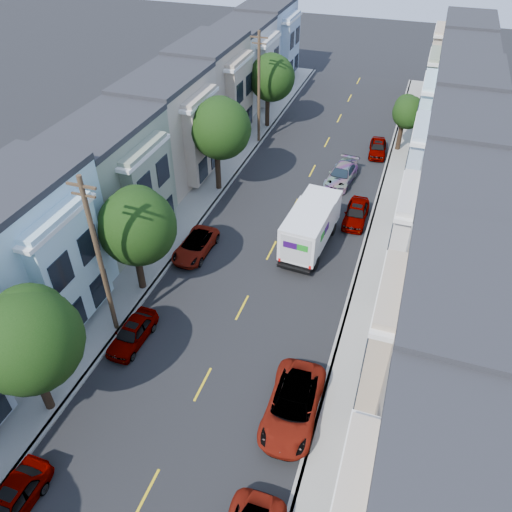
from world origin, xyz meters
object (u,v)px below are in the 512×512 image
(tree_e, at_px, (271,78))
(parked_left_d, at_px, (195,246))
(tree_d, at_px, (219,129))
(parked_right_b, at_px, (293,406))
(tree_b, at_px, (28,341))
(parked_right_c, at_px, (356,213))
(utility_pole_far, at_px, (259,89))
(tree_far_r, at_px, (408,113))
(parked_left_c, at_px, (132,333))
(parked_left_b, at_px, (9,504))
(fedex_truck, at_px, (311,225))
(parked_right_d, at_px, (378,148))
(tree_c, at_px, (136,227))
(utility_pole_near, at_px, (100,260))
(lead_sedan, at_px, (342,175))

(tree_e, xyz_separation_m, parked_left_d, (1.40, -21.54, -4.38))
(tree_d, distance_m, parked_right_b, 22.35)
(tree_b, height_order, parked_right_c, tree_b)
(utility_pole_far, bearing_deg, tree_far_r, 10.63)
(tree_e, bearing_deg, parked_right_b, -70.64)
(parked_right_c, bearing_deg, parked_left_c, -122.04)
(tree_b, distance_m, tree_e, 35.34)
(parked_left_b, bearing_deg, tree_far_r, 73.13)
(parked_left_b, bearing_deg, parked_left_d, 89.96)
(parked_left_d, bearing_deg, parked_right_b, -45.29)
(fedex_truck, relative_size, parked_right_d, 1.66)
(fedex_truck, relative_size, parked_right_c, 1.53)
(tree_d, relative_size, parked_right_d, 1.96)
(tree_e, bearing_deg, parked_left_c, -87.33)
(utility_pole_far, distance_m, parked_left_c, 26.92)
(tree_d, bearing_deg, tree_e, 90.00)
(parked_left_c, bearing_deg, parked_right_d, 72.04)
(parked_left_c, xyz_separation_m, parked_left_d, (0.00, 8.57, -0.04))
(tree_d, height_order, parked_left_d, tree_d)
(tree_c, height_order, utility_pole_far, utility_pole_far)
(tree_d, xyz_separation_m, utility_pole_far, (0.00, 9.49, -0.22))
(parked_right_b, bearing_deg, tree_far_r, 84.03)
(parked_left_d, bearing_deg, parked_left_c, -88.75)
(tree_e, bearing_deg, utility_pole_far, -89.96)
(tree_far_r, distance_m, utility_pole_far, 13.50)
(parked_left_c, relative_size, parked_left_d, 0.91)
(tree_e, xyz_separation_m, parked_right_c, (11.20, -14.10, -4.29))
(tree_far_r, distance_m, utility_pole_near, 31.42)
(tree_b, bearing_deg, utility_pole_far, 90.00)
(tree_b, distance_m, tree_c, 9.38)
(tree_b, bearing_deg, parked_right_d, 71.12)
(tree_b, xyz_separation_m, tree_d, (-0.00, 22.24, 0.34))
(tree_d, bearing_deg, tree_far_r, 42.20)
(tree_c, relative_size, tree_far_r, 1.37)
(utility_pole_near, xyz_separation_m, parked_right_b, (11.20, -2.27, -4.40))
(parked_left_b, bearing_deg, parked_left_c, 89.96)
(parked_right_b, distance_m, parked_right_c, 17.78)
(parked_left_b, bearing_deg, parked_right_b, 39.97)
(tree_b, bearing_deg, tree_far_r, 68.90)
(lead_sedan, xyz_separation_m, parked_left_c, (-7.64, -21.47, -0.05))
(utility_pole_near, bearing_deg, tree_c, 90.03)
(tree_d, xyz_separation_m, fedex_truck, (8.65, -5.15, -3.61))
(tree_c, xyz_separation_m, parked_right_c, (11.20, 11.87, -4.13))
(tree_far_r, bearing_deg, tree_c, -117.99)
(tree_far_r, xyz_separation_m, parked_right_b, (-1.99, -30.74, -2.95))
(tree_c, bearing_deg, tree_d, 90.00)
(tree_b, distance_m, utility_pole_far, 31.73)
(lead_sedan, bearing_deg, fedex_truck, -86.14)
(tree_far_r, bearing_deg, parked_right_c, -98.75)
(tree_e, bearing_deg, lead_sedan, -43.73)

